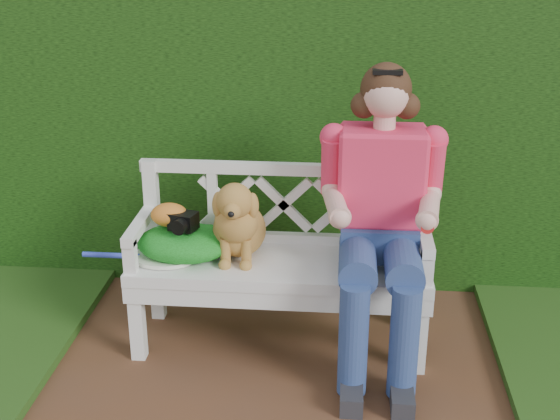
# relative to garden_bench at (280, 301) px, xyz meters

# --- Properties ---
(brick_wall) EXTENTS (10.00, 0.30, 2.20)m
(brick_wall) POSITION_rel_garden_bench_xyz_m (0.01, 0.97, 0.86)
(brick_wall) COLOR maroon
(brick_wall) RESTS_ON ground
(ivy_hedge) EXTENTS (10.00, 0.18, 1.70)m
(ivy_hedge) POSITION_rel_garden_bench_xyz_m (0.01, 0.75, 0.61)
(ivy_hedge) COLOR #2B6318
(ivy_hedge) RESTS_ON ground
(garden_bench) EXTENTS (1.59, 0.62, 0.48)m
(garden_bench) POSITION_rel_garden_bench_xyz_m (0.00, 0.00, 0.00)
(garden_bench) COLOR silver
(garden_bench) RESTS_ON ground
(seated_woman) EXTENTS (0.69, 0.88, 1.49)m
(seated_woman) POSITION_rel_garden_bench_xyz_m (0.49, -0.02, 0.50)
(seated_woman) COLOR #CD3449
(seated_woman) RESTS_ON ground
(dog) EXTENTS (0.34, 0.43, 0.44)m
(dog) POSITION_rel_garden_bench_xyz_m (-0.21, 0.02, 0.46)
(dog) COLOR #B45625
(dog) RESTS_ON garden_bench
(tennis_racket) EXTENTS (0.66, 0.46, 0.03)m
(tennis_racket) POSITION_rel_garden_bench_xyz_m (-0.61, -0.06, 0.25)
(tennis_racket) COLOR white
(tennis_racket) RESTS_ON garden_bench
(green_bag) EXTENTS (0.49, 0.39, 0.16)m
(green_bag) POSITION_rel_garden_bench_xyz_m (-0.49, -0.01, 0.32)
(green_bag) COLOR #2A7634
(green_bag) RESTS_ON garden_bench
(camera_item) EXTENTS (0.15, 0.13, 0.09)m
(camera_item) POSITION_rel_garden_bench_xyz_m (-0.48, -0.03, 0.45)
(camera_item) COLOR black
(camera_item) RESTS_ON green_bag
(baseball_glove) EXTENTS (0.23, 0.20, 0.12)m
(baseball_glove) POSITION_rel_garden_bench_xyz_m (-0.56, 0.00, 0.46)
(baseball_glove) COLOR #C46D20
(baseball_glove) RESTS_ON green_bag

